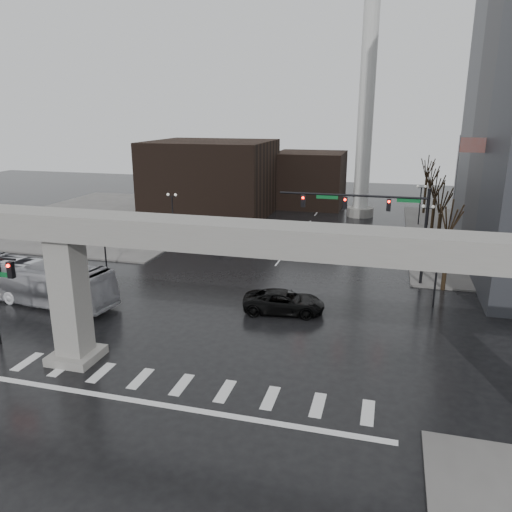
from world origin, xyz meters
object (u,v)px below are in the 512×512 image
(pickup_truck, at_px, (284,302))
(far_car, at_px, (224,241))
(signal_mast_arm, at_px, (378,213))
(city_bus, at_px, (44,283))

(pickup_truck, distance_m, far_car, 18.28)
(signal_mast_arm, bearing_deg, city_bus, -153.57)
(far_car, bearing_deg, signal_mast_arm, -18.60)
(signal_mast_arm, bearing_deg, pickup_truck, -123.92)
(signal_mast_arm, distance_m, far_car, 17.72)
(pickup_truck, height_order, far_car, pickup_truck)
(signal_mast_arm, height_order, far_car, signal_mast_arm)
(far_car, bearing_deg, city_bus, -108.46)
(city_bus, height_order, far_car, city_bus)
(pickup_truck, bearing_deg, far_car, 25.01)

